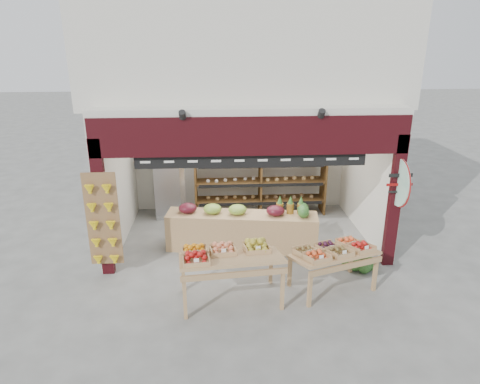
% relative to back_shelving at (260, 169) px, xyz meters
% --- Properties ---
extents(ground, '(60.00, 60.00, 0.00)m').
position_rel_back_shelving_xyz_m(ground, '(-0.48, -1.77, -1.20)').
color(ground, slate).
rests_on(ground, ground).
extents(shop_structure, '(6.36, 5.12, 5.40)m').
position_rel_back_shelving_xyz_m(shop_structure, '(-0.48, -0.16, 2.72)').
color(shop_structure, beige).
rests_on(shop_structure, ground).
extents(banana_board, '(0.60, 0.15, 1.80)m').
position_rel_back_shelving_xyz_m(banana_board, '(-3.21, -2.94, -0.08)').
color(banana_board, brown).
rests_on(banana_board, ground).
extents(gift_sign, '(0.04, 0.93, 0.92)m').
position_rel_back_shelving_xyz_m(gift_sign, '(2.27, -2.92, 0.55)').
color(gift_sign, silver).
rests_on(gift_sign, ground).
extents(back_shelving, '(3.31, 0.54, 2.02)m').
position_rel_back_shelving_xyz_m(back_shelving, '(0.00, 0.00, 0.00)').
color(back_shelving, brown).
rests_on(back_shelving, ground).
extents(refrigerator, '(0.85, 0.85, 1.89)m').
position_rel_back_shelving_xyz_m(refrigerator, '(-2.32, 0.06, -0.25)').
color(refrigerator, '#BABEC2').
rests_on(refrigerator, ground).
extents(cardboard_stack, '(1.04, 0.75, 0.63)m').
position_rel_back_shelving_xyz_m(cardboard_stack, '(-1.40, -1.28, -0.97)').
color(cardboard_stack, beige).
rests_on(cardboard_stack, ground).
extents(mid_counter, '(3.23, 1.05, 1.01)m').
position_rel_back_shelving_xyz_m(mid_counter, '(-0.61, -1.96, -0.76)').
color(mid_counter, tan).
rests_on(mid_counter, ground).
extents(display_table_left, '(1.80, 1.12, 1.08)m').
position_rel_back_shelving_xyz_m(display_table_left, '(-1.04, -3.83, -0.37)').
color(display_table_left, tan).
rests_on(display_table_left, ground).
extents(display_table_right, '(1.64, 1.23, 0.94)m').
position_rel_back_shelving_xyz_m(display_table_right, '(0.91, -3.64, -0.46)').
color(display_table_right, tan).
rests_on(display_table_right, ground).
extents(watermelon_pile, '(0.67, 0.67, 0.52)m').
position_rel_back_shelving_xyz_m(watermelon_pile, '(1.65, -2.94, -1.03)').
color(watermelon_pile, '#1D4617').
rests_on(watermelon_pile, ground).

